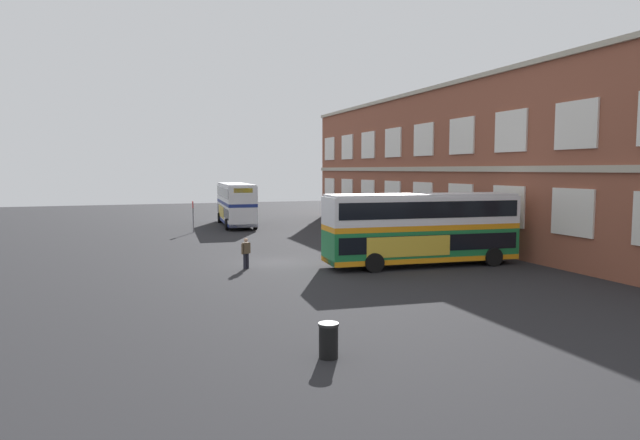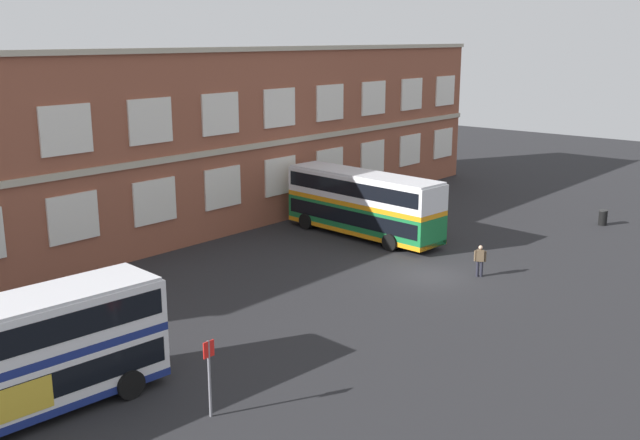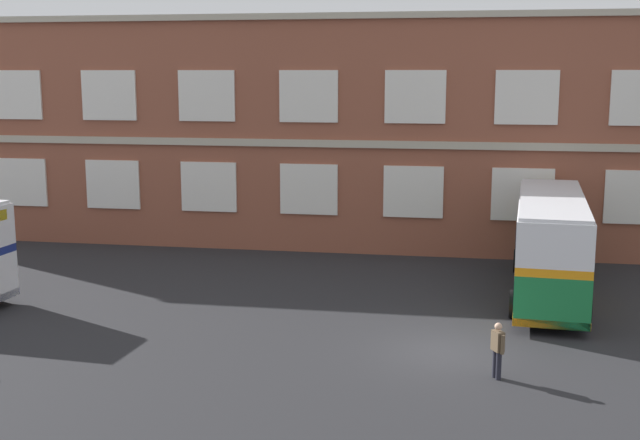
# 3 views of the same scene
# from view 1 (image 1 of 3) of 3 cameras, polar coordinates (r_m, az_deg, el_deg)

# --- Properties ---
(ground_plane) EXTENTS (120.00, 120.00, 0.00)m
(ground_plane) POSITION_cam_1_polar(r_m,az_deg,el_deg) (33.51, -1.27, -4.15)
(ground_plane) COLOR #232326
(brick_terminal_building) EXTENTS (56.59, 8.19, 11.67)m
(brick_terminal_building) POSITION_cam_1_polar(r_m,az_deg,el_deg) (42.61, 18.71, 5.26)
(brick_terminal_building) COLOR brown
(brick_terminal_building) RESTS_ON ground
(double_decker_near) EXTENTS (11.16, 3.49, 4.07)m
(double_decker_near) POSITION_cam_1_polar(r_m,az_deg,el_deg) (54.66, -8.58, 1.68)
(double_decker_near) COLOR silver
(double_decker_near) RESTS_ON ground
(double_decker_middle) EXTENTS (3.46, 11.16, 4.07)m
(double_decker_middle) POSITION_cam_1_polar(r_m,az_deg,el_deg) (31.99, 10.28, -0.79)
(double_decker_middle) COLOR #197038
(double_decker_middle) RESTS_ON ground
(waiting_passenger) EXTENTS (0.40, 0.60, 1.70)m
(waiting_passenger) POSITION_cam_1_polar(r_m,az_deg,el_deg) (30.87, -7.55, -3.25)
(waiting_passenger) COLOR black
(waiting_passenger) RESTS_ON ground
(bus_stand_flag) EXTENTS (0.44, 0.10, 2.70)m
(bus_stand_flag) POSITION_cam_1_polar(r_m,az_deg,el_deg) (49.31, -12.82, 0.64)
(bus_stand_flag) COLOR slate
(bus_stand_flag) RESTS_ON ground
(station_litter_bin) EXTENTS (0.60, 0.60, 1.03)m
(station_litter_bin) POSITION_cam_1_polar(r_m,az_deg,el_deg) (16.48, 0.87, -12.16)
(station_litter_bin) COLOR black
(station_litter_bin) RESTS_ON ground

